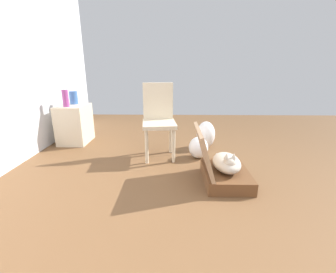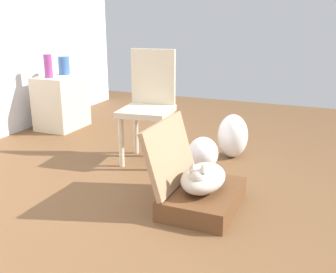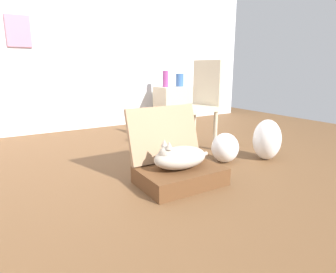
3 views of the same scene
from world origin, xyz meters
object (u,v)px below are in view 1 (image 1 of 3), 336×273
at_px(chair, 159,118).
at_px(suitcase_base, 225,176).
at_px(cat, 227,163).
at_px(plastic_bag_white, 198,147).
at_px(plastic_bag_clear, 206,135).
at_px(vase_short, 74,98).
at_px(vase_tall, 65,98).
at_px(side_table, 75,124).

bearing_deg(chair, suitcase_base, -51.50).
bearing_deg(cat, plastic_bag_white, 17.83).
bearing_deg(plastic_bag_white, plastic_bag_clear, -20.22).
distance_m(suitcase_base, vase_short, 2.67).
relative_size(vase_tall, vase_short, 1.23).
bearing_deg(vase_short, cat, -123.83).
relative_size(suitcase_base, vase_short, 3.10).
relative_size(side_table, chair, 0.61).
distance_m(vase_tall, chair, 1.49).
bearing_deg(suitcase_base, vase_tall, 61.66).
height_order(cat, plastic_bag_white, cat).
height_order(side_table, chair, chair).
relative_size(plastic_bag_white, chair, 0.29).
bearing_deg(chair, plastic_bag_white, -14.71).
bearing_deg(vase_short, plastic_bag_white, -111.57).
bearing_deg(chair, side_table, 151.26).
relative_size(cat, vase_tall, 2.06).
height_order(suitcase_base, vase_tall, vase_tall).
height_order(suitcase_base, cat, cat).
bearing_deg(vase_tall, vase_short, -1.18).
bearing_deg(plastic_bag_clear, cat, -176.46).
xyz_separation_m(suitcase_base, plastic_bag_white, (0.67, 0.22, 0.08)).
xyz_separation_m(suitcase_base, chair, (0.74, 0.75, 0.46)).
distance_m(cat, vase_tall, 2.51).
distance_m(plastic_bag_clear, vase_tall, 2.16).
xyz_separation_m(cat, vase_tall, (1.18, 2.16, 0.50)).
distance_m(plastic_bag_white, plastic_bag_clear, 0.44).
bearing_deg(vase_tall, plastic_bag_white, -104.36).
bearing_deg(vase_tall, cat, -118.56).
bearing_deg(plastic_bag_white, vase_short, 68.43).
relative_size(suitcase_base, plastic_bag_white, 2.24).
xyz_separation_m(plastic_bag_white, side_table, (0.63, 1.91, 0.16)).
bearing_deg(cat, suitcase_base, -2.00).
xyz_separation_m(vase_tall, chair, (-0.42, -1.41, -0.20)).
bearing_deg(plastic_bag_white, vase_tall, 75.64).
height_order(suitcase_base, side_table, side_table).
bearing_deg(plastic_bag_white, suitcase_base, -161.88).
bearing_deg(side_table, vase_tall, 166.33).
bearing_deg(side_table, suitcase_base, -121.41).
height_order(side_table, vase_tall, vase_tall).
height_order(vase_tall, vase_short, vase_tall).
height_order(suitcase_base, plastic_bag_white, plastic_bag_white).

